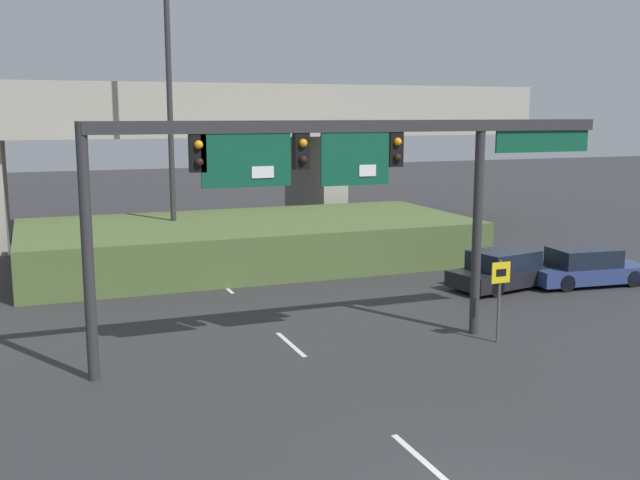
# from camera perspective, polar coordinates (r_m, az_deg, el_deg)

# --- Properties ---
(lane_markings) EXTENTS (0.14, 25.56, 0.01)m
(lane_markings) POSITION_cam_1_polar(r_m,az_deg,el_deg) (25.08, -5.12, -5.42)
(lane_markings) COLOR silver
(lane_markings) RESTS_ON ground
(signal_gantry) EXTENTS (14.93, 0.44, 6.33)m
(signal_gantry) POSITION_cam_1_polar(r_m,az_deg,el_deg) (20.09, 1.62, 5.65)
(signal_gantry) COLOR #2D2D30
(signal_gantry) RESTS_ON ground
(speed_limit_sign) EXTENTS (0.60, 0.11, 2.41)m
(speed_limit_sign) POSITION_cam_1_polar(r_m,az_deg,el_deg) (21.88, 13.53, -3.67)
(speed_limit_sign) COLOR #4C4C4C
(speed_limit_sign) RESTS_ON ground
(highway_light_pole_near) EXTENTS (0.70, 0.36, 17.88)m
(highway_light_pole_near) POSITION_cam_1_polar(r_m,az_deg,el_deg) (33.02, -11.52, 14.36)
(highway_light_pole_near) COLOR #2D2D30
(highway_light_pole_near) RESTS_ON ground
(overpass_bridge) EXTENTS (40.14, 8.24, 7.95)m
(overpass_bridge) POSITION_cam_1_polar(r_m,az_deg,el_deg) (40.55, -11.87, 8.32)
(overpass_bridge) COLOR #A39E93
(overpass_bridge) RESTS_ON ground
(grass_embankment) EXTENTS (19.12, 8.77, 1.88)m
(grass_embankment) POSITION_cam_1_polar(r_m,az_deg,el_deg) (32.82, -5.37, -0.16)
(grass_embankment) COLOR #4C6033
(grass_embankment) RESTS_ON ground
(parked_sedan_near_right) EXTENTS (4.81, 2.78, 1.43)m
(parked_sedan_near_right) POSITION_cam_1_polar(r_m,az_deg,el_deg) (29.00, 13.94, -2.27)
(parked_sedan_near_right) COLOR black
(parked_sedan_near_right) RESTS_ON ground
(parked_sedan_mid_right) EXTENTS (4.80, 2.29, 1.43)m
(parked_sedan_mid_right) POSITION_cam_1_polar(r_m,az_deg,el_deg) (30.40, 19.60, -2.01)
(parked_sedan_mid_right) COLOR navy
(parked_sedan_mid_right) RESTS_ON ground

